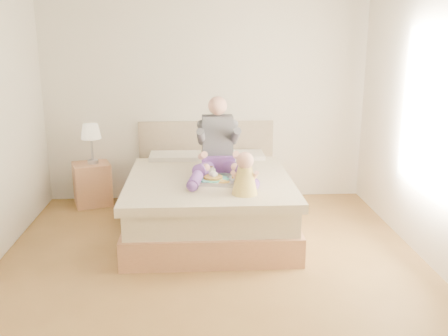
{
  "coord_description": "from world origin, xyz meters",
  "views": [
    {
      "loc": [
        -0.14,
        -4.13,
        2.06
      ],
      "look_at": [
        0.16,
        0.87,
        0.71
      ],
      "focal_mm": 40.0,
      "sensor_mm": 36.0,
      "label": 1
    }
  ],
  "objects": [
    {
      "name": "baby",
      "position": [
        0.32,
        0.32,
        0.77
      ],
      "size": [
        0.27,
        0.36,
        0.4
      ],
      "rotation": [
        0.0,
        0.0,
        -0.12
      ],
      "color": "gold",
      "rests_on": "bed"
    },
    {
      "name": "bed",
      "position": [
        0.0,
        1.08,
        0.32
      ],
      "size": [
        1.7,
        2.18,
        1.0
      ],
      "color": "#A56F4D",
      "rests_on": "ground"
    },
    {
      "name": "lamp",
      "position": [
        -1.4,
        1.87,
        0.9
      ],
      "size": [
        0.24,
        0.24,
        0.49
      ],
      "color": "#ADAEB4",
      "rests_on": "nightstand"
    },
    {
      "name": "nightstand",
      "position": [
        -1.42,
        1.88,
        0.26
      ],
      "size": [
        0.53,
        0.5,
        0.53
      ],
      "rotation": [
        0.0,
        0.0,
        0.33
      ],
      "color": "#A56F4D",
      "rests_on": "ground"
    },
    {
      "name": "adult",
      "position": [
        0.11,
        1.07,
        0.85
      ],
      "size": [
        0.71,
        1.0,
        0.83
      ],
      "rotation": [
        0.0,
        0.0,
        0.02
      ],
      "color": "#60388D",
      "rests_on": "bed"
    },
    {
      "name": "tray",
      "position": [
        0.14,
        0.73,
        0.64
      ],
      "size": [
        0.57,
        0.49,
        0.14
      ],
      "rotation": [
        0.0,
        0.0,
        -0.21
      ],
      "color": "#ADAEB4",
      "rests_on": "bed"
    },
    {
      "name": "room",
      "position": [
        0.08,
        0.01,
        1.51
      ],
      "size": [
        4.02,
        4.22,
        2.71
      ],
      "color": "brown",
      "rests_on": "ground"
    }
  ]
}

